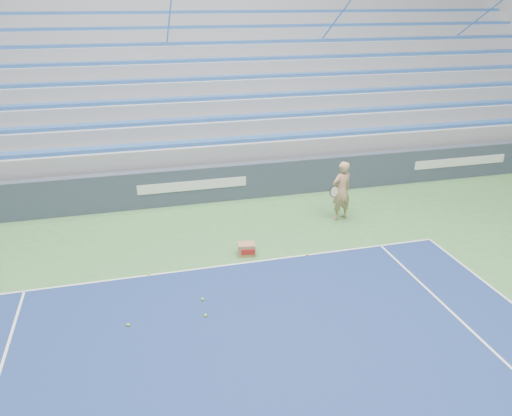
% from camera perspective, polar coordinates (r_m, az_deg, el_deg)
% --- Properties ---
extents(sponsor_barrier, '(30.00, 0.32, 1.10)m').
position_cam_1_polar(sponsor_barrier, '(14.90, -7.29, 2.58)').
color(sponsor_barrier, '#353F52').
rests_on(sponsor_barrier, ground).
extents(bleachers, '(31.00, 9.15, 7.30)m').
position_cam_1_polar(bleachers, '(19.95, -9.89, 13.04)').
color(bleachers, '#96989E').
rests_on(bleachers, ground).
extents(tennis_player, '(0.95, 0.89, 1.66)m').
position_cam_1_polar(tennis_player, '(13.77, 9.73, 1.96)').
color(tennis_player, tan).
rests_on(tennis_player, ground).
extents(ball_box, '(0.44, 0.37, 0.30)m').
position_cam_1_polar(ball_box, '(11.93, -1.08, -4.74)').
color(ball_box, '#A1734E').
rests_on(ball_box, ground).
extents(tennis_ball_0, '(0.07, 0.07, 0.07)m').
position_cam_1_polar(tennis_ball_0, '(9.90, -14.40, -12.82)').
color(tennis_ball_0, '#9ED12A').
rests_on(tennis_ball_0, ground).
extents(tennis_ball_1, '(0.07, 0.07, 0.07)m').
position_cam_1_polar(tennis_ball_1, '(10.36, -6.12, -10.34)').
color(tennis_ball_1, '#9ED12A').
rests_on(tennis_ball_1, ground).
extents(tennis_ball_2, '(0.07, 0.07, 0.07)m').
position_cam_1_polar(tennis_ball_2, '(11.99, 5.86, -5.34)').
color(tennis_ball_2, '#9ED12A').
rests_on(tennis_ball_2, ground).
extents(tennis_ball_3, '(0.07, 0.07, 0.07)m').
position_cam_1_polar(tennis_ball_3, '(11.41, -12.17, -7.37)').
color(tennis_ball_3, '#9ED12A').
rests_on(tennis_ball_3, ground).
extents(tennis_ball_4, '(0.07, 0.07, 0.07)m').
position_cam_1_polar(tennis_ball_4, '(9.89, -5.80, -12.12)').
color(tennis_ball_4, '#9ED12A').
rests_on(tennis_ball_4, ground).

